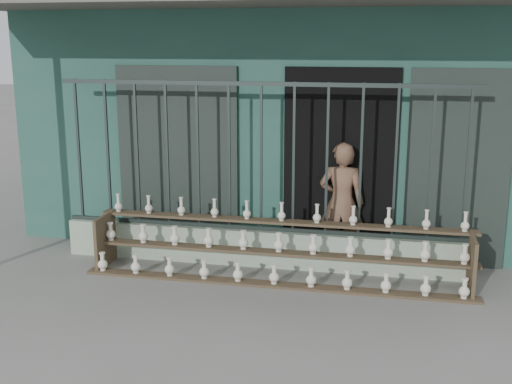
# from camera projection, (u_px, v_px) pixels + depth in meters

# --- Properties ---
(ground) EXTENTS (60.00, 60.00, 0.00)m
(ground) POSITION_uv_depth(u_px,v_px,m) (237.00, 307.00, 6.70)
(ground) COLOR slate
(workshop_building) EXTENTS (7.40, 6.60, 3.21)m
(workshop_building) POSITION_uv_depth(u_px,v_px,m) (297.00, 109.00, 10.35)
(workshop_building) COLOR #275347
(workshop_building) RESTS_ON ground
(parapet_wall) EXTENTS (5.00, 0.20, 0.45)m
(parapet_wall) POSITION_uv_depth(u_px,v_px,m) (261.00, 248.00, 7.88)
(parapet_wall) COLOR #A3BBA0
(parapet_wall) RESTS_ON ground
(security_fence) EXTENTS (5.00, 0.04, 1.80)m
(security_fence) POSITION_uv_depth(u_px,v_px,m) (261.00, 158.00, 7.62)
(security_fence) COLOR #283330
(security_fence) RESTS_ON parapet_wall
(shelf_rack) EXTENTS (4.50, 0.68, 0.85)m
(shelf_rack) POSITION_uv_depth(u_px,v_px,m) (278.00, 249.00, 7.40)
(shelf_rack) COLOR brown
(shelf_rack) RESTS_ON ground
(elderly_woman) EXTENTS (0.56, 0.37, 1.52)m
(elderly_woman) POSITION_uv_depth(u_px,v_px,m) (342.00, 203.00, 7.90)
(elderly_woman) COLOR brown
(elderly_woman) RESTS_ON ground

